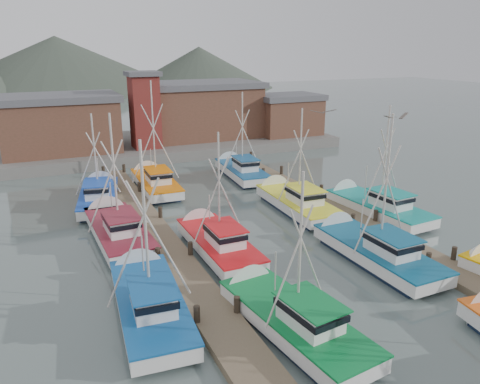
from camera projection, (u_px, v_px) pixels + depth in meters
name	position (u px, v px, depth m)	size (l,w,h in m)	color
ground	(320.00, 277.00, 26.43)	(260.00, 260.00, 0.00)	#556661
dock_left	(179.00, 267.00, 27.17)	(2.30, 46.00, 1.50)	brown
dock_right	(373.00, 230.00, 32.61)	(2.30, 46.00, 1.50)	brown
quay	(156.00, 145.00, 58.47)	(44.00, 16.00, 1.20)	slate
shed_left	(60.00, 123.00, 51.32)	(12.72, 8.48, 6.20)	brown
shed_center	(200.00, 109.00, 59.57)	(14.84, 9.54, 6.90)	brown
shed_right	(287.00, 114.00, 61.49)	(8.48, 6.36, 5.20)	brown
lookout_tower	(145.00, 110.00, 52.72)	(3.60, 3.60, 8.50)	maroon
distant_hills	(32.00, 93.00, 128.21)	(175.00, 140.00, 42.00)	#3F483C
boat_4	(287.00, 316.00, 21.38)	(3.97, 9.48, 8.50)	#101C35
boat_5	(371.00, 249.00, 28.40)	(3.98, 9.72, 9.86)	#101C35
boat_6	(148.00, 299.00, 22.81)	(3.94, 9.69, 9.55)	#101C35
boat_8	(216.00, 241.00, 29.56)	(3.45, 9.00, 8.51)	#101C35
boat_9	(294.00, 201.00, 37.15)	(3.66, 9.71, 8.96)	#101C35
boat_10	(117.00, 229.00, 31.55)	(3.94, 9.87, 9.44)	#101C35
boat_11	(373.00, 205.00, 36.10)	(3.82, 9.68, 9.30)	#101C35
boat_12	(155.00, 182.00, 42.32)	(4.18, 9.44, 10.52)	#101C35
boat_13	(240.00, 170.00, 46.37)	(3.68, 9.33, 9.14)	#101C35
boat_14	(99.00, 195.00, 38.57)	(4.47, 9.64, 8.31)	#101C35
gull_near	(396.00, 117.00, 18.91)	(1.51, 0.66, 0.24)	gray
gull_far	(323.00, 112.00, 25.27)	(1.53, 0.66, 0.24)	gray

